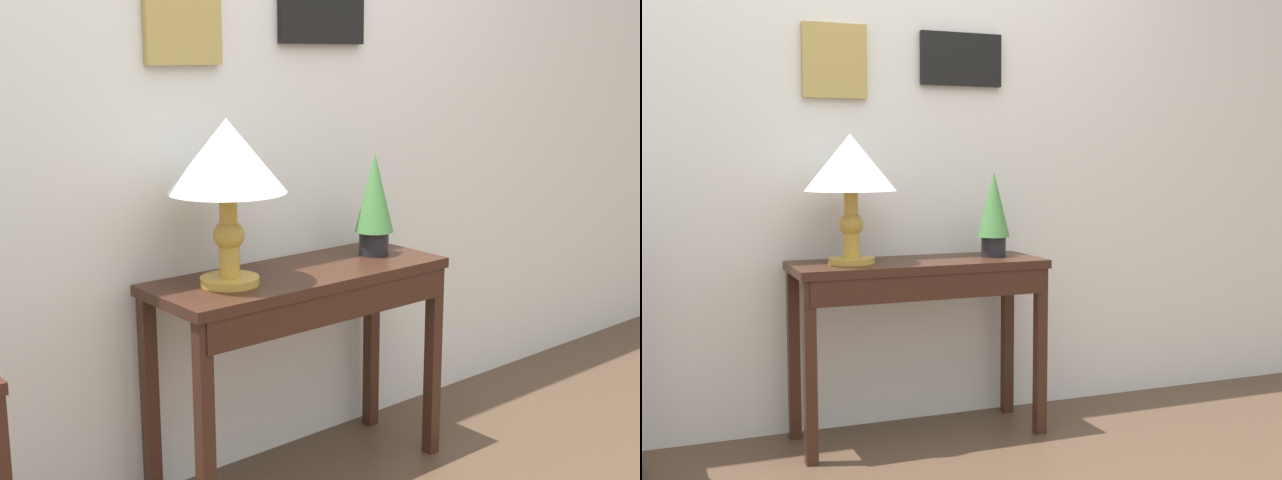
{
  "view_description": "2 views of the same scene",
  "coord_description": "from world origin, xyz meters",
  "views": [
    {
      "loc": [
        -1.56,
        -1.06,
        1.43
      ],
      "look_at": [
        0.18,
        1.02,
        0.85
      ],
      "focal_mm": 48.29,
      "sensor_mm": 36.0,
      "label": 1
    },
    {
      "loc": [
        -0.95,
        -2.11,
        1.15
      ],
      "look_at": [
        0.37,
        1.15,
        0.81
      ],
      "focal_mm": 46.85,
      "sensor_mm": 36.0,
      "label": 2
    }
  ],
  "objects": [
    {
      "name": "back_wall_with_art",
      "position": [
        0.0,
        1.37,
        1.4
      ],
      "size": [
        9.0,
        0.13,
        2.8
      ],
      "color": "silver",
      "rests_on": "ground"
    },
    {
      "name": "console_table",
      "position": [
        0.15,
        1.06,
        0.62
      ],
      "size": [
        1.03,
        0.39,
        0.74
      ],
      "color": "#381E14",
      "rests_on": "ground"
    },
    {
      "name": "table_lamp",
      "position": [
        -0.13,
        1.08,
        1.11
      ],
      "size": [
        0.36,
        0.36,
        0.51
      ],
      "color": "gold",
      "rests_on": "console_table"
    },
    {
      "name": "potted_plant_on_console",
      "position": [
        0.49,
        1.09,
        0.93
      ],
      "size": [
        0.14,
        0.14,
        0.36
      ],
      "color": "black",
      "rests_on": "console_table"
    }
  ]
}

